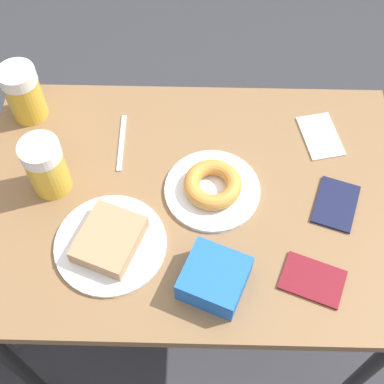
% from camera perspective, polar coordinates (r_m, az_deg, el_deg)
% --- Properties ---
extents(ground_plane, '(8.00, 8.00, 0.00)m').
position_cam_1_polar(ground_plane, '(1.87, 0.00, -12.17)').
color(ground_plane, '#333338').
extents(table, '(0.67, 0.97, 0.72)m').
position_cam_1_polar(table, '(1.27, 0.00, -2.18)').
color(table, olive).
rests_on(table, ground_plane).
extents(plate_with_cake, '(0.24, 0.24, 0.05)m').
position_cam_1_polar(plate_with_cake, '(1.15, -8.75, -5.25)').
color(plate_with_cake, white).
rests_on(plate_with_cake, table).
extents(plate_with_donut, '(0.22, 0.22, 0.05)m').
position_cam_1_polar(plate_with_donut, '(1.20, 2.20, 0.55)').
color(plate_with_donut, white).
rests_on(plate_with_donut, table).
extents(beer_mug_left, '(0.09, 0.09, 0.15)m').
position_cam_1_polar(beer_mug_left, '(1.21, -15.33, 2.66)').
color(beer_mug_left, gold).
rests_on(beer_mug_left, table).
extents(beer_mug_center, '(0.09, 0.09, 0.15)m').
position_cam_1_polar(beer_mug_center, '(1.36, -17.54, 10.05)').
color(beer_mug_center, gold).
rests_on(beer_mug_center, table).
extents(napkin_folded, '(0.15, 0.11, 0.00)m').
position_cam_1_polar(napkin_folded, '(1.34, 13.54, 5.82)').
color(napkin_folded, white).
rests_on(napkin_folded, table).
extents(fork, '(0.17, 0.01, 0.00)m').
position_cam_1_polar(fork, '(1.30, -7.51, 5.26)').
color(fork, silver).
rests_on(fork, table).
extents(passport_near_edge, '(0.13, 0.15, 0.01)m').
position_cam_1_polar(passport_near_edge, '(1.14, 12.74, -9.12)').
color(passport_near_edge, maroon).
rests_on(passport_near_edge, table).
extents(passport_far_edge, '(0.15, 0.12, 0.01)m').
position_cam_1_polar(passport_far_edge, '(1.24, 15.09, -1.25)').
color(passport_far_edge, '#141938').
rests_on(passport_far_edge, table).
extents(blue_pouch, '(0.16, 0.16, 0.06)m').
position_cam_1_polar(blue_pouch, '(1.09, 2.39, -9.18)').
color(blue_pouch, blue).
rests_on(blue_pouch, table).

